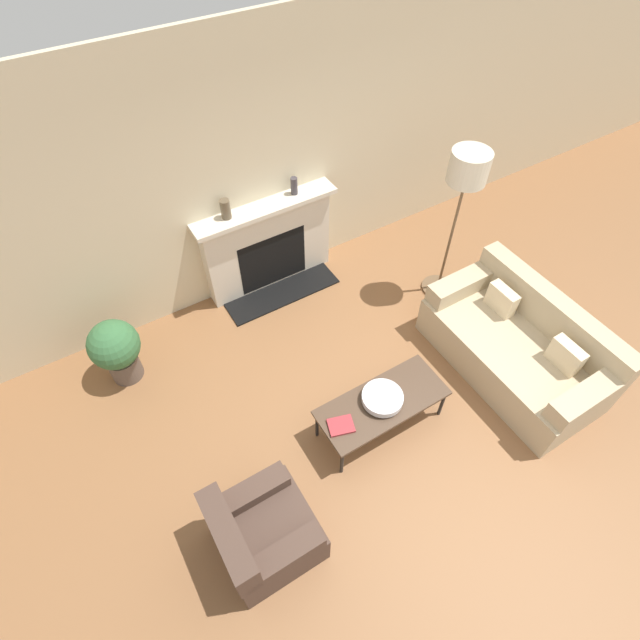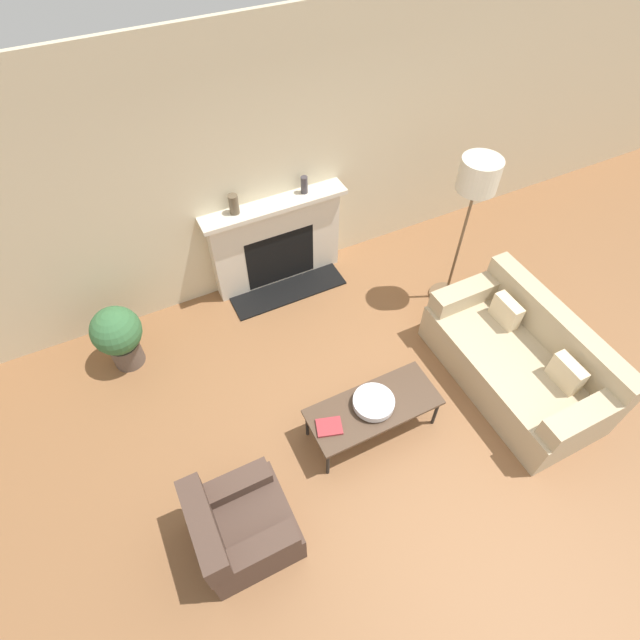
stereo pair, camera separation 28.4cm
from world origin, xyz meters
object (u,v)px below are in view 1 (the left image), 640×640
at_px(coffee_table, 382,403).
at_px(book, 341,426).
at_px(armchair_near, 261,534).
at_px(couch, 518,346).
at_px(mantel_vase_left, 226,209).
at_px(floor_lamp, 465,181).
at_px(mantel_vase_center_left, 294,186).
at_px(fireplace, 269,246).
at_px(bowl, 382,398).
at_px(potted_plant, 116,349).

xyz_separation_m(coffee_table, book, (-0.46, -0.01, 0.04)).
bearing_deg(armchair_near, coffee_table, -74.00).
distance_m(couch, book, 2.05).
distance_m(couch, mantel_vase_left, 3.27).
distance_m(couch, coffee_table, 1.60).
bearing_deg(floor_lamp, mantel_vase_center_left, 137.22).
xyz_separation_m(fireplace, book, (-0.49, -2.29, -0.11)).
height_order(armchair_near, coffee_table, armchair_near).
bearing_deg(coffee_table, mantel_vase_left, 99.70).
bearing_deg(floor_lamp, bowl, -146.46).
bearing_deg(floor_lamp, mantel_vase_left, 150.35).
bearing_deg(mantel_vase_left, floor_lamp, -29.65).
bearing_deg(couch, fireplace, -147.27).
relative_size(book, mantel_vase_center_left, 1.37).
xyz_separation_m(coffee_table, potted_plant, (-1.89, 1.82, 0.06)).
bearing_deg(book, fireplace, 95.40).
bearing_deg(mantel_vase_left, couch, -50.90).
xyz_separation_m(bowl, floor_lamp, (1.67, 1.11, 1.03)).
height_order(couch, floor_lamp, floor_lamp).
xyz_separation_m(book, potted_plant, (-1.44, 1.83, 0.01)).
bearing_deg(coffee_table, couch, -5.16).
bearing_deg(couch, floor_lamp, 176.25).
relative_size(floor_lamp, mantel_vase_center_left, 9.43).
xyz_separation_m(coffee_table, mantel_vase_left, (-0.39, 2.29, 0.83)).
bearing_deg(floor_lamp, couch, -93.75).
bearing_deg(fireplace, mantel_vase_left, 178.02).
height_order(floor_lamp, mantel_vase_left, floor_lamp).
bearing_deg(mantel_vase_center_left, coffee_table, -99.94).
bearing_deg(potted_plant, floor_lamp, -11.18).
height_order(armchair_near, bowl, armchair_near).
bearing_deg(bowl, couch, -5.49).
xyz_separation_m(armchair_near, mantel_vase_left, (1.06, 2.71, 0.93)).
distance_m(floor_lamp, mantel_vase_center_left, 1.75).
xyz_separation_m(fireplace, potted_plant, (-1.92, -0.46, -0.10)).
distance_m(coffee_table, mantel_vase_left, 2.47).
bearing_deg(book, mantel_vase_left, 105.83).
bearing_deg(bowl, potted_plant, 136.19).
xyz_separation_m(bowl, book, (-0.45, -0.02, -0.04)).
bearing_deg(couch, bowl, -95.49).
distance_m(bowl, floor_lamp, 2.26).
xyz_separation_m(bowl, mantel_vase_center_left, (0.40, 2.28, 0.74)).
height_order(coffee_table, floor_lamp, floor_lamp).
distance_m(armchair_near, book, 1.08).
bearing_deg(potted_plant, mantel_vase_left, 17.40).
relative_size(armchair_near, floor_lamp, 0.41).
bearing_deg(coffee_table, book, -178.52).
xyz_separation_m(book, mantel_vase_center_left, (0.86, 2.30, 0.78)).
bearing_deg(couch, armchair_near, -84.87).
height_order(book, mantel_vase_center_left, mantel_vase_center_left).
relative_size(armchair_near, mantel_vase_left, 3.51).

